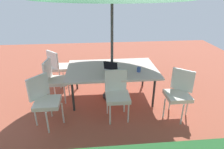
# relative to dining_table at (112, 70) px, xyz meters

# --- Properties ---
(ground_plane) EXTENTS (10.00, 10.00, 0.02)m
(ground_plane) POSITION_rel_dining_table_xyz_m (0.00, 0.00, -0.71)
(ground_plane) COLOR #9E4C38
(dining_table) EXTENTS (2.04, 1.28, 0.75)m
(dining_table) POSITION_rel_dining_table_xyz_m (0.00, 0.00, 0.00)
(dining_table) COLOR silver
(dining_table) RESTS_ON ground_plane
(chair_northwest) EXTENTS (0.58, 0.58, 0.98)m
(chair_northwest) POSITION_rel_dining_table_xyz_m (-1.26, 0.85, -0.15)
(chair_northwest) COLOR silver
(chair_northwest) RESTS_ON ground_plane
(chair_southeast) EXTENTS (0.59, 0.59, 0.98)m
(chair_southeast) POSITION_rel_dining_table_xyz_m (1.34, -0.78, -0.15)
(chair_southeast) COLOR silver
(chair_southeast) RESTS_ON ground_plane
(chair_north) EXTENTS (0.47, 0.48, 0.98)m
(chair_north) POSITION_rel_dining_table_xyz_m (-0.03, 0.77, -0.15)
(chair_north) COLOR silver
(chair_north) RESTS_ON ground_plane
(chair_northeast) EXTENTS (0.59, 0.58, 0.98)m
(chair_northeast) POSITION_rel_dining_table_xyz_m (1.34, 0.87, -0.15)
(chair_northeast) COLOR silver
(chair_northeast) RESTS_ON ground_plane
(chair_east) EXTENTS (0.49, 0.48, 0.98)m
(chair_east) POSITION_rel_dining_table_xyz_m (1.30, -0.02, -0.15)
(chair_east) COLOR silver
(chair_east) RESTS_ON ground_plane
(laptop) EXTENTS (0.39, 0.36, 0.21)m
(laptop) POSITION_rel_dining_table_xyz_m (0.01, 0.06, 0.09)
(laptop) COLOR #B7B7BC
(laptop) RESTS_ON dining_table
(cup) EXTENTS (0.08, 0.08, 0.11)m
(cup) POSITION_rel_dining_table_xyz_m (-0.57, 0.24, 0.10)
(cup) COLOR #334C99
(cup) RESTS_ON dining_table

